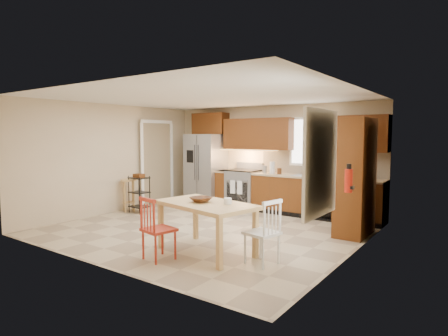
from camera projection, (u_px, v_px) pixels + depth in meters
floor at (207, 229)px, 7.20m from camera, size 5.50×5.50×0.00m
ceiling at (207, 97)px, 6.98m from camera, size 5.50×5.00×0.02m
wall_back at (270, 158)px, 9.12m from camera, size 5.50×0.02×2.50m
wall_front at (93, 175)px, 5.06m from camera, size 5.50×0.02×2.50m
wall_left at (114, 159)px, 8.68m from camera, size 0.02×5.00×2.50m
wall_right at (354, 172)px, 5.50m from camera, size 0.02×5.00×2.50m
refrigerator at (206, 169)px, 9.82m from camera, size 0.92×0.75×1.82m
range_stove at (244, 189)px, 9.25m from camera, size 0.76×0.63×0.92m
base_cabinet_narrow at (226, 188)px, 9.58m from camera, size 0.30×0.60×0.90m
base_cabinet_run at (315, 197)px, 8.20m from camera, size 2.92×0.60×0.90m
dishwasher at (336, 201)px, 7.64m from camera, size 0.60×0.02×0.78m
backsplash at (321, 163)px, 8.37m from camera, size 2.92×0.03×0.55m
upper_over_fridge at (210, 124)px, 9.88m from camera, size 1.00×0.35×0.55m
upper_left_block at (258, 134)px, 9.07m from camera, size 1.80×0.35×0.75m
upper_right_block at (364, 134)px, 7.62m from camera, size 1.00×0.35×0.75m
window_back at (313, 142)px, 8.43m from camera, size 1.12×0.04×1.12m
sink at (307, 178)px, 8.27m from camera, size 0.62×0.46×0.16m
undercab_glow at (247, 150)px, 9.26m from camera, size 1.60×0.30×0.01m
soap_bottle at (322, 173)px, 7.96m from camera, size 0.09×0.09×0.19m
paper_towel at (272, 168)px, 8.71m from camera, size 0.12×0.12×0.28m
canister_steel at (265, 169)px, 8.83m from camera, size 0.11×0.11×0.18m
canister_wood at (279, 171)px, 8.57m from camera, size 0.10×0.10×0.14m
pantry at (355, 177)px, 6.67m from camera, size 0.50×0.95×2.10m
fire_extinguisher at (349, 181)px, 5.70m from camera, size 0.12×0.12×0.36m
window_right at (321, 163)px, 4.59m from camera, size 0.04×1.02×1.32m
doorway at (157, 164)px, 9.70m from camera, size 0.04×0.95×2.10m
dining_table at (206, 228)px, 5.71m from camera, size 1.69×1.16×0.76m
chair_red at (159, 228)px, 5.38m from camera, size 0.50×0.50×0.91m
chair_white at (262, 232)px, 5.20m from camera, size 0.50×0.50×0.91m
table_bowl at (201, 202)px, 5.73m from camera, size 0.37×0.37×0.08m
table_jar at (228, 202)px, 5.56m from camera, size 0.13×0.13×0.13m
bar_stool at (129, 195)px, 8.79m from camera, size 0.39×0.39×0.76m
utility_cart at (139, 194)px, 8.65m from camera, size 0.45×0.36×0.86m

